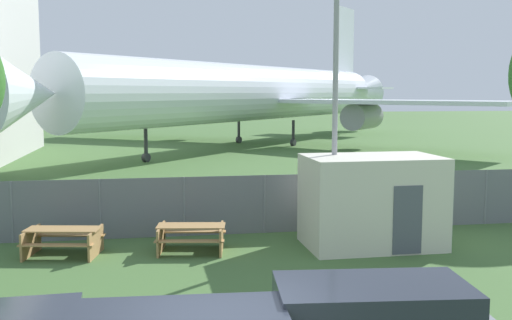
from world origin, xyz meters
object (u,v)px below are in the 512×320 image
object	(u,v)px
portable_cabin	(372,201)
airplane	(256,94)
picnic_bench_near_cabin	(191,235)
picnic_bench_open_grass	(63,238)

from	to	relation	value
portable_cabin	airplane	bearing A→B (deg)	85.47
airplane	picnic_bench_near_cabin	bearing A→B (deg)	28.34
airplane	portable_cabin	world-z (taller)	airplane
airplane	picnic_bench_open_grass	xyz separation A→B (m)	(-10.83, -32.13, -3.84)
airplane	picnic_bench_near_cabin	world-z (taller)	airplane
portable_cabin	picnic_bench_open_grass	bearing A→B (deg)	176.46
airplane	picnic_bench_open_grass	size ratio (longest dim) A/B	18.28
airplane	picnic_bench_open_grass	bearing A→B (deg)	22.51
portable_cabin	picnic_bench_open_grass	distance (m)	8.77
picnic_bench_near_cabin	picnic_bench_open_grass	size ratio (longest dim) A/B	0.94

